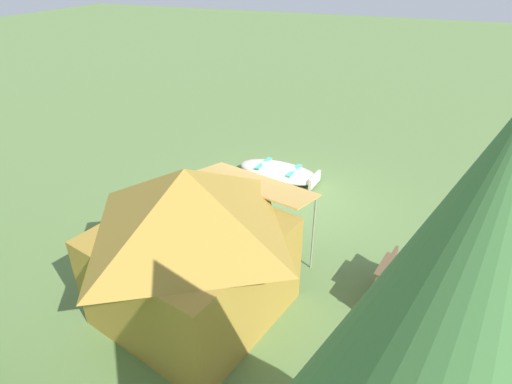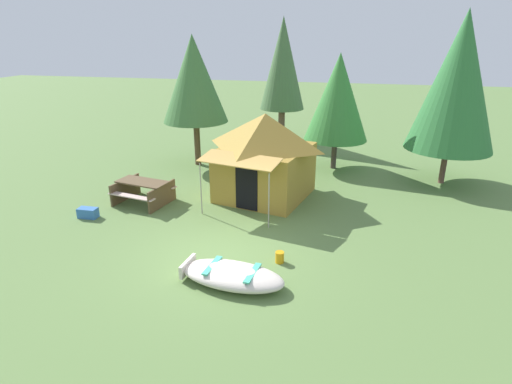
{
  "view_description": "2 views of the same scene",
  "coord_description": "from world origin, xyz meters",
  "px_view_note": "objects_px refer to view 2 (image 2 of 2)",
  "views": [
    {
      "loc": [
        -2.82,
        9.09,
        5.7
      ],
      "look_at": [
        0.16,
        1.81,
        1.25
      ],
      "focal_mm": 29.48,
      "sensor_mm": 36.0,
      "label": 1
    },
    {
      "loc": [
        2.99,
        -9.04,
        5.35
      ],
      "look_at": [
        0.69,
        1.27,
        1.28
      ],
      "focal_mm": 29.26,
      "sensor_mm": 36.0,
      "label": 2
    }
  ],
  "objects_px": {
    "canvas_cabin_tent": "(265,155)",
    "pine_tree_back_right": "(283,64)",
    "pine_tree_back_left": "(194,79)",
    "cooler_box": "(88,213)",
    "picnic_table": "(143,189)",
    "fuel_can": "(280,257)",
    "beached_rowboat": "(232,275)",
    "pine_tree_side": "(338,97)",
    "pine_tree_far_center": "(458,82)"
  },
  "relations": [
    {
      "from": "canvas_cabin_tent",
      "to": "pine_tree_back_right",
      "type": "bearing_deg",
      "value": 95.08
    },
    {
      "from": "canvas_cabin_tent",
      "to": "pine_tree_back_left",
      "type": "height_order",
      "value": "pine_tree_back_left"
    },
    {
      "from": "pine_tree_back_right",
      "to": "cooler_box",
      "type": "bearing_deg",
      "value": -111.87
    },
    {
      "from": "picnic_table",
      "to": "pine_tree_back_left",
      "type": "relative_size",
      "value": 0.37
    },
    {
      "from": "picnic_table",
      "to": "fuel_can",
      "type": "distance_m",
      "value": 5.82
    },
    {
      "from": "beached_rowboat",
      "to": "picnic_table",
      "type": "distance_m",
      "value": 5.77
    },
    {
      "from": "beached_rowboat",
      "to": "cooler_box",
      "type": "bearing_deg",
      "value": 154.59
    },
    {
      "from": "pine_tree_back_right",
      "to": "pine_tree_side",
      "type": "height_order",
      "value": "pine_tree_back_right"
    },
    {
      "from": "cooler_box",
      "to": "pine_tree_back_left",
      "type": "bearing_deg",
      "value": 76.87
    },
    {
      "from": "cooler_box",
      "to": "pine_tree_far_center",
      "type": "relative_size",
      "value": 0.1
    },
    {
      "from": "canvas_cabin_tent",
      "to": "fuel_can",
      "type": "relative_size",
      "value": 14.98
    },
    {
      "from": "canvas_cabin_tent",
      "to": "pine_tree_back_left",
      "type": "xyz_separation_m",
      "value": [
        -3.55,
        3.06,
        2.08
      ]
    },
    {
      "from": "pine_tree_back_left",
      "to": "pine_tree_far_center",
      "type": "height_order",
      "value": "pine_tree_far_center"
    },
    {
      "from": "picnic_table",
      "to": "pine_tree_far_center",
      "type": "height_order",
      "value": "pine_tree_far_center"
    },
    {
      "from": "cooler_box",
      "to": "pine_tree_side",
      "type": "bearing_deg",
      "value": 43.4
    },
    {
      "from": "fuel_can",
      "to": "picnic_table",
      "type": "bearing_deg",
      "value": 150.73
    },
    {
      "from": "pine_tree_side",
      "to": "cooler_box",
      "type": "bearing_deg",
      "value": -136.6
    },
    {
      "from": "cooler_box",
      "to": "pine_tree_far_center",
      "type": "bearing_deg",
      "value": 27.2
    },
    {
      "from": "fuel_can",
      "to": "pine_tree_side",
      "type": "height_order",
      "value": "pine_tree_side"
    },
    {
      "from": "picnic_table",
      "to": "pine_tree_far_center",
      "type": "relative_size",
      "value": 0.32
    },
    {
      "from": "canvas_cabin_tent",
      "to": "cooler_box",
      "type": "relative_size",
      "value": 7.38
    },
    {
      "from": "pine_tree_back_left",
      "to": "pine_tree_side",
      "type": "bearing_deg",
      "value": 7.27
    },
    {
      "from": "picnic_table",
      "to": "pine_tree_back_right",
      "type": "xyz_separation_m",
      "value": [
        3.13,
        9.16,
        3.4
      ]
    },
    {
      "from": "picnic_table",
      "to": "cooler_box",
      "type": "distance_m",
      "value": 1.89
    },
    {
      "from": "beached_rowboat",
      "to": "pine_tree_side",
      "type": "relative_size",
      "value": 0.55
    },
    {
      "from": "beached_rowboat",
      "to": "pine_tree_back_right",
      "type": "height_order",
      "value": "pine_tree_back_right"
    },
    {
      "from": "pine_tree_back_left",
      "to": "pine_tree_back_right",
      "type": "bearing_deg",
      "value": 58.22
    },
    {
      "from": "beached_rowboat",
      "to": "cooler_box",
      "type": "relative_size",
      "value": 4.36
    },
    {
      "from": "pine_tree_far_center",
      "to": "pine_tree_side",
      "type": "distance_m",
      "value": 4.28
    },
    {
      "from": "picnic_table",
      "to": "pine_tree_back_left",
      "type": "bearing_deg",
      "value": 86.63
    },
    {
      "from": "canvas_cabin_tent",
      "to": "pine_tree_back_left",
      "type": "distance_m",
      "value": 5.13
    },
    {
      "from": "picnic_table",
      "to": "pine_tree_side",
      "type": "bearing_deg",
      "value": 41.31
    },
    {
      "from": "pine_tree_back_left",
      "to": "pine_tree_side",
      "type": "xyz_separation_m",
      "value": [
        5.72,
        0.73,
        -0.64
      ]
    },
    {
      "from": "pine_tree_back_right",
      "to": "pine_tree_back_left",
      "type": "bearing_deg",
      "value": -121.78
    },
    {
      "from": "beached_rowboat",
      "to": "pine_tree_back_right",
      "type": "distance_m",
      "value": 13.69
    },
    {
      "from": "pine_tree_back_left",
      "to": "pine_tree_side",
      "type": "height_order",
      "value": "pine_tree_back_left"
    },
    {
      "from": "pine_tree_back_right",
      "to": "pine_tree_far_center",
      "type": "xyz_separation_m",
      "value": [
        6.94,
        -4.87,
        -0.16
      ]
    },
    {
      "from": "picnic_table",
      "to": "pine_tree_back_left",
      "type": "xyz_separation_m",
      "value": [
        0.27,
        4.53,
        3.1
      ]
    },
    {
      "from": "canvas_cabin_tent",
      "to": "pine_tree_back_right",
      "type": "distance_m",
      "value": 8.08
    },
    {
      "from": "beached_rowboat",
      "to": "pine_tree_side",
      "type": "xyz_separation_m",
      "value": [
        1.83,
        9.25,
        2.72
      ]
    },
    {
      "from": "cooler_box",
      "to": "pine_tree_side",
      "type": "distance_m",
      "value": 10.19
    },
    {
      "from": "beached_rowboat",
      "to": "pine_tree_back_left",
      "type": "bearing_deg",
      "value": 114.55
    },
    {
      "from": "pine_tree_far_center",
      "to": "picnic_table",
      "type": "bearing_deg",
      "value": -156.93
    },
    {
      "from": "pine_tree_far_center",
      "to": "pine_tree_side",
      "type": "bearing_deg",
      "value": 166.63
    },
    {
      "from": "pine_tree_far_center",
      "to": "cooler_box",
      "type": "bearing_deg",
      "value": -152.8
    },
    {
      "from": "canvas_cabin_tent",
      "to": "beached_rowboat",
      "type": "bearing_deg",
      "value": -86.42
    },
    {
      "from": "beached_rowboat",
      "to": "canvas_cabin_tent",
      "type": "distance_m",
      "value": 5.62
    },
    {
      "from": "beached_rowboat",
      "to": "pine_tree_far_center",
      "type": "height_order",
      "value": "pine_tree_far_center"
    },
    {
      "from": "canvas_cabin_tent",
      "to": "pine_tree_far_center",
      "type": "bearing_deg",
      "value": 24.21
    },
    {
      "from": "fuel_can",
      "to": "canvas_cabin_tent",
      "type": "bearing_deg",
      "value": 106.17
    }
  ]
}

